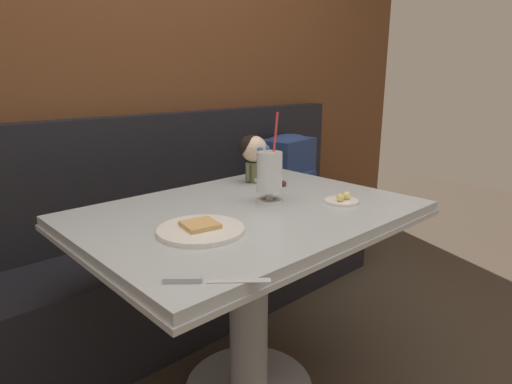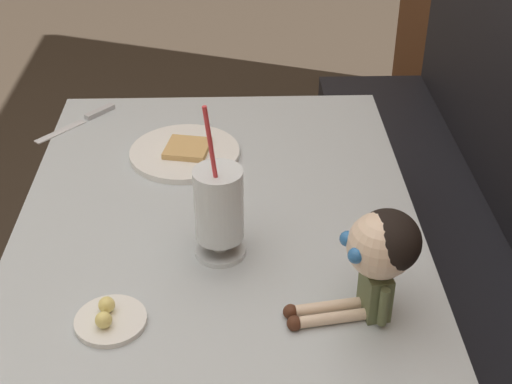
{
  "view_description": "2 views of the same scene",
  "coord_description": "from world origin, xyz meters",
  "px_view_note": "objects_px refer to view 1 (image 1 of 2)",
  "views": [
    {
      "loc": [
        -0.93,
        -0.86,
        1.18
      ],
      "look_at": [
        0.06,
        0.21,
        0.78
      ],
      "focal_mm": 30.32,
      "sensor_mm": 36.0,
      "label": 1
    },
    {
      "loc": [
        1.18,
        0.22,
        1.59
      ],
      "look_at": [
        -0.03,
        0.26,
        0.79
      ],
      "focal_mm": 51.26,
      "sensor_mm": 36.0,
      "label": 2
    }
  ],
  "objects_px": {
    "toast_plate": "(201,229)",
    "backpack": "(288,169)",
    "butter_saucer": "(342,200)",
    "butter_knife": "(198,280)",
    "seated_doll": "(254,152)",
    "milkshake_glass": "(269,174)"
  },
  "relations": [
    {
      "from": "butter_knife",
      "to": "seated_doll",
      "type": "xyz_separation_m",
      "value": [
        0.71,
        0.59,
        0.12
      ]
    },
    {
      "from": "butter_saucer",
      "to": "toast_plate",
      "type": "bearing_deg",
      "value": 169.97
    },
    {
      "from": "milkshake_glass",
      "to": "seated_doll",
      "type": "xyz_separation_m",
      "value": [
        0.17,
        0.26,
        0.03
      ]
    },
    {
      "from": "milkshake_glass",
      "to": "butter_knife",
      "type": "relative_size",
      "value": 1.67
    },
    {
      "from": "backpack",
      "to": "toast_plate",
      "type": "bearing_deg",
      "value": -148.33
    },
    {
      "from": "butter_saucer",
      "to": "backpack",
      "type": "bearing_deg",
      "value": 54.12
    },
    {
      "from": "toast_plate",
      "to": "milkshake_glass",
      "type": "bearing_deg",
      "value": 13.19
    },
    {
      "from": "milkshake_glass",
      "to": "backpack",
      "type": "bearing_deg",
      "value": 38.72
    },
    {
      "from": "toast_plate",
      "to": "butter_knife",
      "type": "distance_m",
      "value": 0.31
    },
    {
      "from": "butter_saucer",
      "to": "milkshake_glass",
      "type": "bearing_deg",
      "value": 135.36
    },
    {
      "from": "backpack",
      "to": "butter_knife",
      "type": "bearing_deg",
      "value": -144.27
    },
    {
      "from": "toast_plate",
      "to": "seated_doll",
      "type": "relative_size",
      "value": 1.11
    },
    {
      "from": "backpack",
      "to": "butter_saucer",
      "type": "bearing_deg",
      "value": -125.88
    },
    {
      "from": "butter_saucer",
      "to": "seated_doll",
      "type": "relative_size",
      "value": 0.53
    },
    {
      "from": "backpack",
      "to": "milkshake_glass",
      "type": "bearing_deg",
      "value": -141.28
    },
    {
      "from": "milkshake_glass",
      "to": "backpack",
      "type": "distance_m",
      "value": 0.97
    },
    {
      "from": "milkshake_glass",
      "to": "butter_saucer",
      "type": "relative_size",
      "value": 2.63
    },
    {
      "from": "toast_plate",
      "to": "milkshake_glass",
      "type": "xyz_separation_m",
      "value": [
        0.36,
        0.08,
        0.09
      ]
    },
    {
      "from": "milkshake_glass",
      "to": "toast_plate",
      "type": "bearing_deg",
      "value": -166.81
    },
    {
      "from": "butter_knife",
      "to": "backpack",
      "type": "relative_size",
      "value": 0.47
    },
    {
      "from": "milkshake_glass",
      "to": "backpack",
      "type": "xyz_separation_m",
      "value": [
        0.74,
        0.6,
        -0.18
      ]
    },
    {
      "from": "toast_plate",
      "to": "backpack",
      "type": "bearing_deg",
      "value": 31.67
    }
  ]
}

